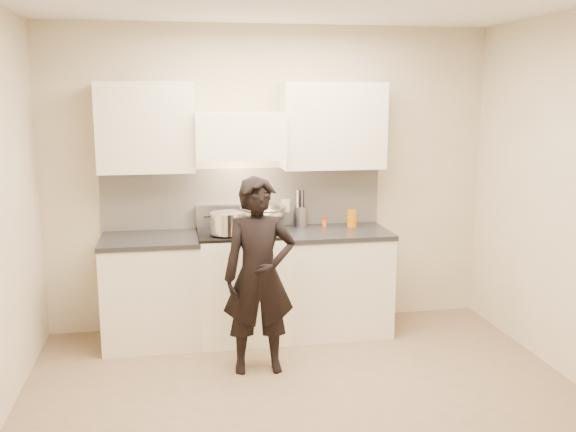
{
  "coord_description": "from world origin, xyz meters",
  "views": [
    {
      "loc": [
        -0.86,
        -3.94,
        2.1
      ],
      "look_at": [
        0.03,
        1.05,
        1.13
      ],
      "focal_mm": 40.0,
      "sensor_mm": 36.0,
      "label": 1
    }
  ],
  "objects_px": {
    "stove": "(243,284)",
    "utensil_crock": "(300,215)",
    "wok": "(263,213)",
    "person": "(259,276)",
    "counter_right": "(335,280)"
  },
  "relations": [
    {
      "from": "stove",
      "to": "utensil_crock",
      "type": "xyz_separation_m",
      "value": [
        0.55,
        0.23,
        0.55
      ]
    },
    {
      "from": "stove",
      "to": "person",
      "type": "relative_size",
      "value": 0.64
    },
    {
      "from": "stove",
      "to": "utensil_crock",
      "type": "distance_m",
      "value": 0.81
    },
    {
      "from": "stove",
      "to": "utensil_crock",
      "type": "relative_size",
      "value": 2.86
    },
    {
      "from": "wok",
      "to": "utensil_crock",
      "type": "height_order",
      "value": "wok"
    },
    {
      "from": "utensil_crock",
      "to": "person",
      "type": "bearing_deg",
      "value": -117.78
    },
    {
      "from": "wok",
      "to": "counter_right",
      "type": "bearing_deg",
      "value": -12.5
    },
    {
      "from": "wok",
      "to": "person",
      "type": "relative_size",
      "value": 0.34
    },
    {
      "from": "wok",
      "to": "person",
      "type": "bearing_deg",
      "value": -100.0
    },
    {
      "from": "stove",
      "to": "person",
      "type": "height_order",
      "value": "person"
    },
    {
      "from": "wok",
      "to": "utensil_crock",
      "type": "distance_m",
      "value": 0.36
    },
    {
      "from": "wok",
      "to": "utensil_crock",
      "type": "relative_size",
      "value": 1.5
    },
    {
      "from": "counter_right",
      "to": "wok",
      "type": "height_order",
      "value": "wok"
    },
    {
      "from": "counter_right",
      "to": "person",
      "type": "distance_m",
      "value": 1.11
    },
    {
      "from": "counter_right",
      "to": "wok",
      "type": "distance_m",
      "value": 0.89
    }
  ]
}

